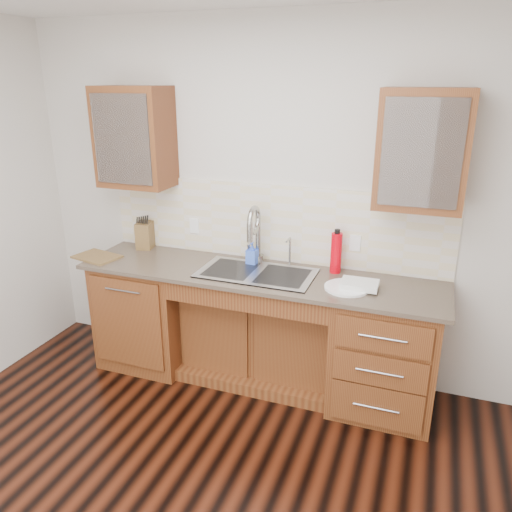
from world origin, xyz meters
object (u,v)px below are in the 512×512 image
(plate, at_px, (347,288))
(knife_block, at_px, (146,234))
(water_bottle, at_px, (336,253))
(soap_bottle, at_px, (252,253))
(cutting_board, at_px, (97,257))

(plate, distance_m, knife_block, 1.77)
(water_bottle, distance_m, knife_block, 1.61)
(soap_bottle, relative_size, water_bottle, 0.59)
(knife_block, distance_m, cutting_board, 0.44)
(water_bottle, xyz_separation_m, cutting_board, (-1.84, -0.33, -0.14))
(soap_bottle, bearing_deg, cutting_board, -162.68)
(soap_bottle, bearing_deg, knife_block, 179.21)
(soap_bottle, bearing_deg, plate, -12.01)
(plate, distance_m, cutting_board, 1.97)
(water_bottle, bearing_deg, soap_bottle, -175.16)
(knife_block, relative_size, cutting_board, 0.64)
(soap_bottle, relative_size, cutting_board, 0.51)
(plate, xyz_separation_m, cutting_board, (-1.97, -0.06, -0.00))
(soap_bottle, xyz_separation_m, knife_block, (-0.98, 0.09, 0.02))
(water_bottle, relative_size, cutting_board, 0.86)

